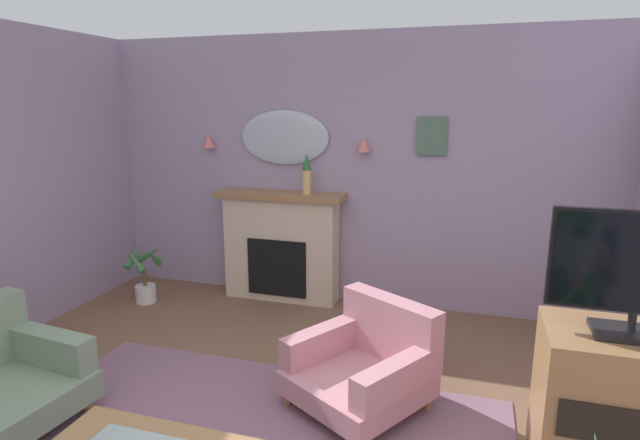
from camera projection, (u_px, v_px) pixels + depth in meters
wall_back at (348, 172)px, 5.24m from camera, size 6.21×0.10×2.74m
fireplace at (281, 247)px, 5.40m from camera, size 1.36×0.36×1.16m
mantel_vase_left at (307, 173)px, 5.11m from camera, size 0.10×0.10×0.41m
wall_mirror at (284, 138)px, 5.28m from camera, size 0.96×0.06×0.56m
wall_sconce_left at (209, 141)px, 5.49m from camera, size 0.14×0.14×0.14m
wall_sconce_right at (364, 145)px, 5.00m from camera, size 0.14×0.14×0.14m
framed_picture at (432, 136)px, 4.85m from camera, size 0.28×0.03×0.36m
armchair_in_corner at (367, 362)px, 3.53m from camera, size 1.11×1.11×0.71m
tv_cabinet at (617, 412)px, 2.71m from camera, size 0.80×0.57×0.90m
tv_flatscreen at (639, 271)px, 2.52m from camera, size 0.84×0.24×0.65m
potted_plant_small_fern at (144, 276)px, 5.35m from camera, size 0.34×0.33×0.63m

